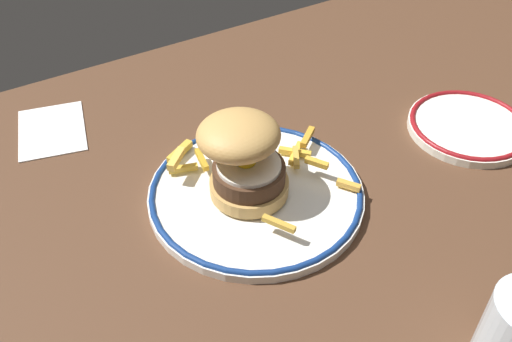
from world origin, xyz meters
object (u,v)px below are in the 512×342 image
Objects in this scene: side_plate at (468,126)px; napkin at (52,130)px; dinner_plate at (256,193)px; burger at (243,156)px.

side_plate is 1.40× the size of napkin.
napkin is at bearing 124.14° from dinner_plate.
burger is at bearing 172.67° from side_plate.
side_plate reaches higher than napkin.
burger reaches higher than side_plate.
side_plate is at bearing -7.33° from burger.
dinner_plate is at bearing -34.06° from burger.
side_plate is 60.88cm from napkin.
napkin is at bearing 149.35° from side_plate.
dinner_plate reaches higher than napkin.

